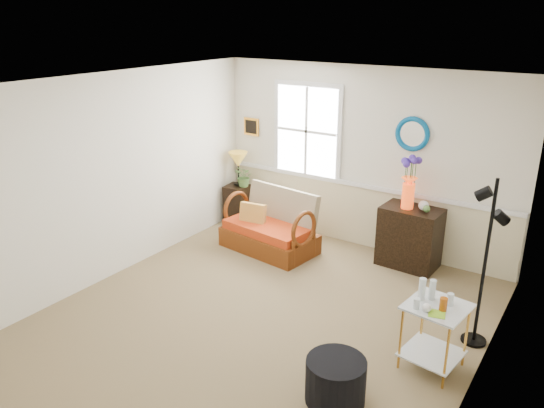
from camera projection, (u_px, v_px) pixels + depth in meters
The scene contains 19 objects.
floor at pixel (263, 318), 6.00m from camera, with size 4.50×5.00×0.01m, color olive.
ceiling at pixel (262, 85), 5.12m from camera, with size 4.50×5.00×0.01m, color white.
walls at pixel (263, 210), 5.56m from camera, with size 4.51×5.01×2.60m.
wainscot at pixel (358, 215), 7.79m from camera, with size 4.46×0.02×0.90m, color beige.
chair_rail at pixel (360, 185), 7.62m from camera, with size 4.46×0.04×0.06m, color silver.
window at pixel (307, 131), 7.86m from camera, with size 1.14×0.06×1.44m, color white, non-canonical shape.
picture at pixel (251, 127), 8.42m from camera, with size 0.28×0.03×0.28m, color orange.
mirror at pixel (413, 134), 6.99m from camera, with size 0.47×0.47×0.07m, color #0062A5.
loveseat at pixel (269, 222), 7.59m from camera, with size 1.33×0.75×0.87m, color brown, non-canonical shape.
throw_pillow at pixel (253, 217), 7.66m from camera, with size 0.39×0.10×0.39m, color orange, non-canonical shape.
lamp_stand at pixel (237, 204), 8.69m from camera, with size 0.35×0.35×0.61m, color black, non-canonical shape.
table_lamp at pixel (238, 169), 8.50m from camera, with size 0.31×0.31×0.56m, color #B68926, non-canonical shape.
potted_plant at pixel (244, 179), 8.49m from camera, with size 0.30×0.34×0.26m, color #4E7739.
cabinet at pixel (410, 237), 7.12m from camera, with size 0.77×0.50×0.83m, color black, non-canonical shape.
flower_vase at pixel (409, 183), 6.88m from camera, with size 0.21×0.21×0.70m, color #E54010, non-canonical shape.
side_table at pixel (434, 337), 5.06m from camera, with size 0.54×0.54×0.68m, color #BC8632, non-canonical shape.
tabletop_items at pixel (434, 296), 4.89m from camera, with size 0.37×0.37×0.22m, color silver, non-canonical shape.
floor_lamp at pixel (485, 265), 5.27m from camera, with size 0.26×0.26×1.79m, color black, non-canonical shape.
ottoman at pixel (336, 381), 4.66m from camera, with size 0.54×0.54×0.41m, color black.
Camera 1 is at (2.96, -4.28, 3.25)m, focal length 35.00 mm.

